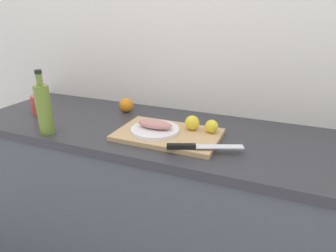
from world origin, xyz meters
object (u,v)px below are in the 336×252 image
at_px(white_plate, 155,130).
at_px(coffee_mug_0, 39,105).
at_px(cutting_board, 168,135).
at_px(olive_oil_bottle, 44,108).
at_px(lemon_0, 192,122).
at_px(chef_knife, 195,147).
at_px(fish_fillet, 155,124).

height_order(white_plate, coffee_mug_0, coffee_mug_0).
relative_size(cutting_board, olive_oil_bottle, 1.56).
distance_m(cutting_board, white_plate, 0.06).
bearing_deg(lemon_0, chef_knife, -68.79).
xyz_separation_m(lemon_0, coffee_mug_0, (-0.82, -0.06, -0.00)).
distance_m(white_plate, olive_oil_bottle, 0.49).
height_order(cutting_board, olive_oil_bottle, olive_oil_bottle).
bearing_deg(lemon_0, olive_oil_bottle, -158.16).
bearing_deg(olive_oil_bottle, lemon_0, 21.84).
bearing_deg(white_plate, coffee_mug_0, 177.38).
xyz_separation_m(lemon_0, olive_oil_bottle, (-0.60, -0.24, 0.06)).
bearing_deg(chef_knife, cutting_board, 123.86).
bearing_deg(coffee_mug_0, lemon_0, 3.82).
bearing_deg(coffee_mug_0, olive_oil_bottle, -39.52).
relative_size(white_plate, olive_oil_bottle, 0.75).
distance_m(olive_oil_bottle, coffee_mug_0, 0.30).
height_order(chef_knife, lemon_0, lemon_0).
relative_size(white_plate, coffee_mug_0, 1.81).
distance_m(chef_knife, olive_oil_bottle, 0.68).
height_order(white_plate, olive_oil_bottle, olive_oil_bottle).
xyz_separation_m(fish_fillet, coffee_mug_0, (-0.68, 0.03, -0.00)).
relative_size(fish_fillet, coffee_mug_0, 1.36).
height_order(fish_fillet, chef_knife, fish_fillet).
relative_size(lemon_0, coffee_mug_0, 0.55).
distance_m(fish_fillet, coffee_mug_0, 0.68).
bearing_deg(cutting_board, olive_oil_bottle, -162.41).
distance_m(chef_knife, lemon_0, 0.20).
xyz_separation_m(fish_fillet, lemon_0, (0.14, 0.09, -0.00)).
xyz_separation_m(fish_fillet, chef_knife, (0.21, -0.10, -0.02)).
relative_size(white_plate, chef_knife, 0.75).
distance_m(cutting_board, olive_oil_bottle, 0.55).
xyz_separation_m(chef_knife, olive_oil_bottle, (-0.67, -0.06, 0.09)).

